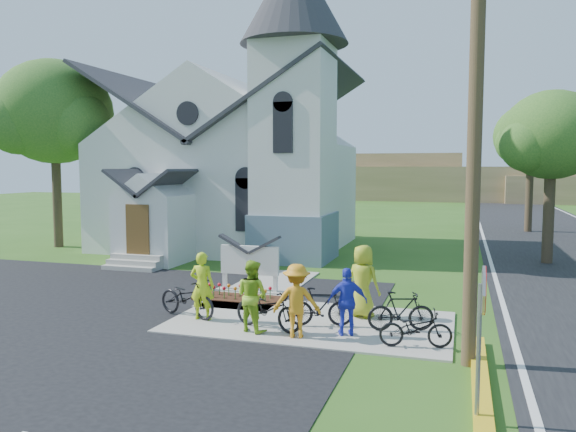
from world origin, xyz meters
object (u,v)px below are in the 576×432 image
(cyclist_0, at_px, (202,286))
(cyclist_2, at_px, (347,302))
(stop_sign, at_px, (482,311))
(cyclist_4, at_px, (363,281))
(bike_0, at_px, (187,298))
(church_sign, at_px, (250,261))
(bike_3, at_px, (401,311))
(utility_pole, at_px, (479,91))
(cyclist_3, at_px, (297,301))
(bike_4, at_px, (416,328))
(cyclist_1, at_px, (252,295))
(bike_2, at_px, (268,309))
(bike_1, at_px, (320,307))

(cyclist_0, height_order, cyclist_2, cyclist_0)
(stop_sign, relative_size, cyclist_4, 1.31)
(bike_0, bearing_deg, church_sign, 9.48)
(bike_3, bearing_deg, utility_pole, -156.81)
(cyclist_3, xyz_separation_m, cyclist_4, (1.15, 2.18, 0.10))
(bike_4, bearing_deg, bike_0, 70.47)
(stop_sign, distance_m, bike_3, 4.98)
(stop_sign, relative_size, cyclist_2, 1.57)
(cyclist_0, xyz_separation_m, bike_3, (4.97, 0.48, -0.40))
(cyclist_0, relative_size, bike_4, 1.12)
(utility_pole, height_order, cyclist_2, utility_pole)
(cyclist_4, height_order, bike_4, cyclist_4)
(cyclist_2, bearing_deg, bike_0, -23.33)
(bike_0, xyz_separation_m, cyclist_3, (3.23, -0.86, 0.35))
(cyclist_2, bearing_deg, stop_sign, 108.14)
(church_sign, relative_size, cyclist_3, 1.30)
(utility_pole, xyz_separation_m, cyclist_3, (-3.83, 0.62, -4.50))
(cyclist_0, height_order, cyclist_1, cyclist_0)
(cyclist_0, bearing_deg, bike_2, 167.39)
(bike_0, bearing_deg, bike_1, -69.02)
(cyclist_2, distance_m, bike_2, 1.94)
(cyclist_1, relative_size, bike_3, 1.08)
(church_sign, bearing_deg, cyclist_0, -89.98)
(cyclist_1, bearing_deg, bike_1, -128.81)
(church_sign, height_order, bike_1, church_sign)
(church_sign, height_order, cyclist_3, cyclist_3)
(bike_3, distance_m, cyclist_4, 1.53)
(church_sign, relative_size, bike_2, 1.16)
(utility_pole, relative_size, cyclist_0, 5.72)
(bike_1, bearing_deg, cyclist_1, 105.18)
(church_sign, distance_m, cyclist_3, 4.91)
(utility_pole, relative_size, cyclist_4, 5.28)
(church_sign, height_order, cyclist_4, cyclist_4)
(bike_0, distance_m, bike_4, 5.96)
(bike_0, relative_size, cyclist_3, 1.12)
(utility_pole, distance_m, bike_2, 6.81)
(bike_0, xyz_separation_m, bike_4, (5.91, -0.79, -0.09))
(bike_2, bearing_deg, cyclist_1, 144.51)
(cyclist_4, bearing_deg, stop_sign, 137.47)
(bike_2, relative_size, bike_4, 1.20)
(bike_0, bearing_deg, stop_sign, -102.05)
(cyclist_2, relative_size, bike_4, 1.01)
(cyclist_3, distance_m, bike_3, 2.57)
(bike_1, height_order, bike_2, bike_2)
(church_sign, height_order, cyclist_2, church_sign)
(bike_2, bearing_deg, utility_pole, -85.12)
(cyclist_2, bearing_deg, cyclist_0, -21.95)
(bike_2, height_order, cyclist_3, cyclist_3)
(bike_0, relative_size, cyclist_1, 1.11)
(church_sign, distance_m, cyclist_4, 4.33)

